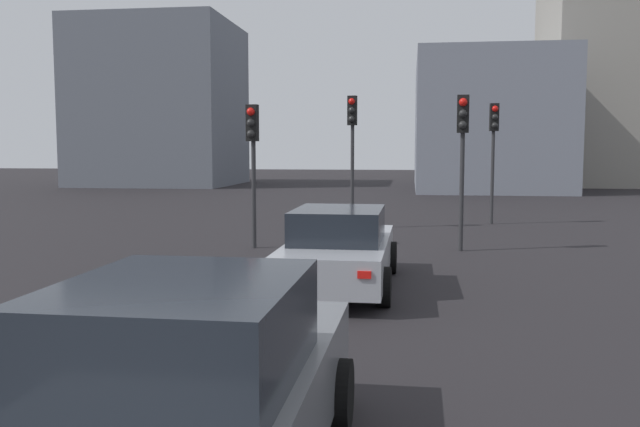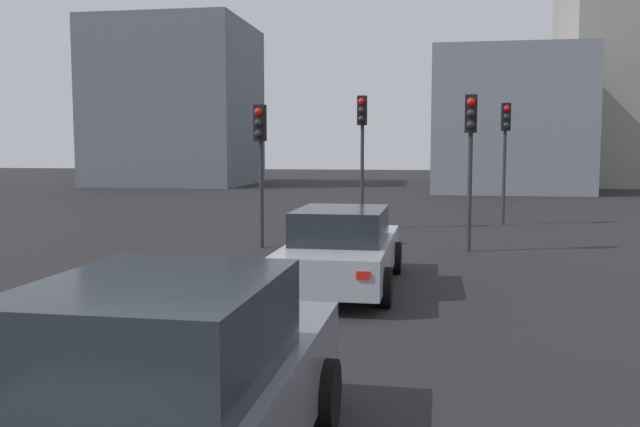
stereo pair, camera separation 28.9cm
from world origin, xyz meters
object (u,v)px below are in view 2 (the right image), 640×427
object	(u,v)px
traffic_light_near_left	(362,134)
car_silver_lead	(342,249)
traffic_light_near_right	(505,137)
traffic_light_far_right	(471,139)
traffic_light_far_left	(260,145)
car_grey_second	(169,396)

from	to	relation	value
traffic_light_near_left	car_silver_lead	bearing A→B (deg)	9.36
car_silver_lead	traffic_light_near_right	size ratio (longest dim) A/B	1.20
traffic_light_near_left	traffic_light_far_right	distance (m)	5.30
traffic_light_near_right	traffic_light_far_left	bearing A→B (deg)	-51.33
car_silver_lead	traffic_light_near_right	distance (m)	11.78
traffic_light_far_left	traffic_light_far_right	distance (m)	5.13
traffic_light_far_left	traffic_light_far_right	bearing A→B (deg)	98.54
traffic_light_near_left	traffic_light_far_left	world-z (taller)	traffic_light_near_left
traffic_light_near_left	car_grey_second	bearing A→B (deg)	6.90
car_silver_lead	traffic_light_far_right	xyz separation A→B (m)	(4.67, -2.48, 2.02)
traffic_light_near_left	traffic_light_far_right	bearing A→B (deg)	40.81
traffic_light_far_left	traffic_light_near_right	bearing A→B (deg)	140.57
car_grey_second	traffic_light_near_right	distance (m)	19.04
car_grey_second	car_silver_lead	bearing A→B (deg)	-1.12
car_silver_lead	traffic_light_far_right	world-z (taller)	traffic_light_far_right
car_grey_second	traffic_light_far_right	bearing A→B (deg)	-11.83
traffic_light_near_left	traffic_light_far_right	xyz separation A→B (m)	(-4.34, -3.04, -0.24)
traffic_light_near_right	car_silver_lead	bearing A→B (deg)	-25.43
car_silver_lead	traffic_light_near_left	size ratio (longest dim) A/B	1.16
traffic_light_far_right	traffic_light_near_right	bearing A→B (deg)	172.83
traffic_light_near_right	traffic_light_far_left	xyz separation A→B (m)	(-6.41, 6.59, -0.28)
traffic_light_near_right	traffic_light_far_left	world-z (taller)	traffic_light_near_right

